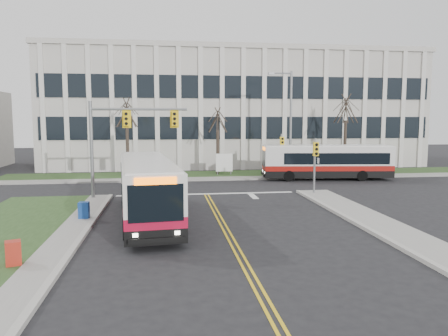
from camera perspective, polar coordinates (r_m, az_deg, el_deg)
The scene contains 18 objects.
ground at distance 21.78m, azimuth -0.33°, elevation -7.08°, with size 120.00×120.00×0.00m, color black.
sidewalk_west at distance 17.32m, azimuth -22.09°, elevation -10.90°, with size 1.20×26.00×0.14m, color #9E9B93.
sidewalk_east at distance 19.63m, azimuth 24.28°, elevation -8.96°, with size 2.00×26.00×0.14m, color #9E9B93.
sidewalk_cross at distance 37.35m, azimuth 4.30°, elevation -1.31°, with size 44.00×1.60×0.14m, color #9E9B93.
building_lawn at distance 40.08m, azimuth 3.47°, elevation -0.79°, with size 44.00×5.00×0.12m, color #29431C.
office_building at distance 51.59m, azimuth 0.93°, elevation 7.44°, with size 40.00×16.00×12.00m, color beige.
mast_arm_signal at distance 28.33m, azimuth -13.62°, elevation 4.57°, with size 6.11×0.38×6.20m.
signal_pole_near at distance 29.72m, azimuth 11.82°, elevation 1.30°, with size 0.34×0.39×3.80m.
signal_pole_far at distance 37.82m, azimuth 7.54°, elevation 2.46°, with size 0.34×0.39×3.80m.
streetlight at distance 38.72m, azimuth 8.48°, elevation 6.52°, with size 2.15×0.25×9.20m.
directory_sign at distance 39.05m, azimuth 0.02°, elevation 0.67°, with size 1.50×0.12×2.00m.
tree_left at distance 39.15m, azimuth -12.59°, elevation 6.90°, with size 1.80×1.80×7.70m.
tree_mid at distance 39.49m, azimuth -0.83°, elevation 6.14°, with size 1.80×1.80×6.82m.
tree_right at distance 42.44m, azimuth 15.64°, elevation 7.30°, with size 1.80×1.80×8.25m.
bus_main at distance 22.32m, azimuth -10.04°, elevation -2.93°, with size 2.43×11.23×2.99m, color silver, non-canonical shape.
bus_cross at distance 37.68m, azimuth 13.29°, elevation 0.67°, with size 2.30×10.64×2.84m, color silver, non-canonical shape.
newspaper_box_blue at distance 23.06m, azimuth -17.82°, elevation -5.42°, with size 0.50×0.45×0.95m, color navy.
newspaper_box_red at distance 16.82m, azimuth -25.81°, elevation -10.15°, with size 0.50×0.45×0.95m, color #A82315.
Camera 1 is at (-2.70, -21.01, 5.09)m, focal length 35.00 mm.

